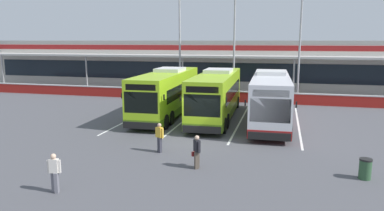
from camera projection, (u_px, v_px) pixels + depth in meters
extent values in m
plane|color=#4C4C51|center=(195.00, 140.00, 21.83)|extent=(200.00, 200.00, 0.00)
cube|color=beige|center=(244.00, 66.00, 47.08)|extent=(70.00, 10.00, 5.50)
cube|color=#19232D|center=(239.00, 72.00, 42.37)|extent=(66.00, 0.08, 2.20)
cube|color=maroon|center=(240.00, 48.00, 41.85)|extent=(68.00, 0.08, 0.60)
cube|color=beige|center=(238.00, 57.00, 40.62)|extent=(67.00, 3.00, 0.24)
cube|color=gray|center=(244.00, 42.00, 46.54)|extent=(70.00, 10.00, 0.50)
cylinder|color=#999999|center=(3.00, 70.00, 47.36)|extent=(0.20, 0.20, 4.20)
cylinder|color=#999999|center=(87.00, 72.00, 44.36)|extent=(0.20, 0.20, 4.20)
cylinder|color=#999999|center=(183.00, 75.00, 41.36)|extent=(0.20, 0.20, 4.20)
cylinder|color=#999999|center=(294.00, 77.00, 38.35)|extent=(0.20, 0.20, 4.20)
cube|color=maroon|center=(229.00, 97.00, 35.57)|extent=(60.00, 0.36, 1.00)
cube|color=#B2B2B2|center=(230.00, 91.00, 35.47)|extent=(60.00, 0.40, 0.10)
cube|color=#9ED11E|center=(167.00, 92.00, 28.89)|extent=(2.92, 12.07, 3.19)
cube|color=#598419|center=(167.00, 108.00, 29.13)|extent=(2.95, 12.09, 0.56)
cube|color=black|center=(168.00, 88.00, 29.23)|extent=(2.88, 9.68, 0.96)
cube|color=black|center=(141.00, 103.00, 23.15)|extent=(2.31, 0.17, 1.40)
cube|color=black|center=(141.00, 87.00, 22.96)|extent=(2.05, 0.14, 0.40)
cube|color=silver|center=(170.00, 70.00, 29.54)|extent=(2.14, 2.86, 0.28)
cube|color=black|center=(141.00, 126.00, 23.32)|extent=(2.45, 0.24, 0.44)
cube|color=black|center=(164.00, 97.00, 23.12)|extent=(0.08, 0.12, 0.36)
cube|color=black|center=(122.00, 96.00, 23.73)|extent=(0.08, 0.12, 0.36)
cylinder|color=black|center=(193.00, 100.00, 33.31)|extent=(0.35, 1.05, 1.04)
cylinder|color=black|center=(169.00, 99.00, 33.81)|extent=(0.35, 1.05, 1.04)
cylinder|color=black|center=(171.00, 118.00, 25.81)|extent=(0.35, 1.05, 1.04)
cylinder|color=black|center=(139.00, 116.00, 26.32)|extent=(0.35, 1.05, 1.04)
cylinder|color=black|center=(165.00, 122.00, 24.47)|extent=(0.35, 1.05, 1.04)
cylinder|color=black|center=(132.00, 120.00, 24.98)|extent=(0.35, 1.05, 1.04)
cube|color=#9ED11E|center=(216.00, 94.00, 27.83)|extent=(2.92, 12.07, 3.19)
cube|color=#598419|center=(216.00, 111.00, 28.07)|extent=(2.95, 12.09, 0.56)
cube|color=black|center=(217.00, 90.00, 28.17)|extent=(2.88, 9.68, 0.96)
cube|color=black|center=(202.00, 106.00, 22.09)|extent=(2.31, 0.17, 1.40)
cube|color=black|center=(202.00, 90.00, 21.90)|extent=(2.05, 0.14, 0.40)
cube|color=silver|center=(219.00, 71.00, 28.48)|extent=(2.14, 2.86, 0.28)
cube|color=black|center=(202.00, 130.00, 22.25)|extent=(2.45, 0.24, 0.44)
cube|color=black|center=(226.00, 100.00, 22.06)|extent=(0.08, 0.12, 0.36)
cube|color=black|center=(181.00, 98.00, 22.67)|extent=(0.08, 0.12, 0.36)
cylinder|color=black|center=(237.00, 102.00, 32.25)|extent=(0.35, 1.05, 1.04)
cylinder|color=black|center=(211.00, 101.00, 32.75)|extent=(0.35, 1.05, 1.04)
cylinder|color=black|center=(226.00, 121.00, 24.75)|extent=(0.35, 1.05, 1.04)
cylinder|color=black|center=(193.00, 119.00, 25.26)|extent=(0.35, 1.05, 1.04)
cylinder|color=black|center=(224.00, 126.00, 23.41)|extent=(0.35, 1.05, 1.04)
cylinder|color=black|center=(188.00, 124.00, 23.92)|extent=(0.35, 1.05, 1.04)
cube|color=silver|center=(270.00, 97.00, 26.27)|extent=(2.92, 12.07, 3.19)
cube|color=#AD1E1E|center=(270.00, 115.00, 26.50)|extent=(2.95, 12.09, 0.56)
cube|color=black|center=(271.00, 93.00, 26.61)|extent=(2.88, 9.68, 0.96)
cube|color=black|center=(270.00, 111.00, 20.53)|extent=(2.31, 0.17, 1.40)
cube|color=black|center=(271.00, 93.00, 20.34)|extent=(2.05, 0.14, 0.40)
cube|color=silver|center=(271.00, 72.00, 26.92)|extent=(2.14, 2.86, 0.28)
cube|color=black|center=(269.00, 136.00, 20.69)|extent=(2.45, 0.24, 0.44)
cube|color=black|center=(296.00, 105.00, 20.49)|extent=(0.08, 0.12, 0.36)
cube|color=black|center=(245.00, 103.00, 21.11)|extent=(0.08, 0.12, 0.36)
cylinder|color=black|center=(284.00, 105.00, 30.68)|extent=(0.35, 1.05, 1.04)
cylinder|color=black|center=(256.00, 104.00, 31.19)|extent=(0.35, 1.05, 1.04)
cylinder|color=black|center=(288.00, 126.00, 23.19)|extent=(0.35, 1.05, 1.04)
cylinder|color=black|center=(251.00, 125.00, 23.70)|extent=(0.35, 1.05, 1.04)
cylinder|color=black|center=(289.00, 132.00, 21.85)|extent=(0.35, 1.05, 1.04)
cylinder|color=black|center=(250.00, 130.00, 22.35)|extent=(0.35, 1.05, 1.04)
cube|color=silver|center=(137.00, 115.00, 29.08)|extent=(0.14, 13.00, 0.01)
cube|color=silver|center=(187.00, 118.00, 28.06)|extent=(0.14, 13.00, 0.01)
cube|color=silver|center=(241.00, 121.00, 27.04)|extent=(0.14, 13.00, 0.01)
cube|color=silver|center=(298.00, 124.00, 26.03)|extent=(0.14, 13.00, 0.01)
cube|color=#4C4238|center=(197.00, 159.00, 17.12)|extent=(0.23, 0.22, 0.84)
cube|color=#4C4238|center=(196.00, 160.00, 16.92)|extent=(0.23, 0.22, 0.84)
cube|color=black|center=(197.00, 146.00, 16.90)|extent=(0.39, 0.40, 0.56)
cube|color=black|center=(195.00, 145.00, 17.10)|extent=(0.13, 0.13, 0.54)
cube|color=black|center=(199.00, 147.00, 16.71)|extent=(0.13, 0.13, 0.54)
sphere|color=#DBB293|center=(197.00, 138.00, 16.83)|extent=(0.22, 0.22, 0.22)
cube|color=maroon|center=(195.00, 154.00, 17.25)|extent=(0.29, 0.27, 0.22)
cylinder|color=maroon|center=(195.00, 150.00, 17.22)|extent=(0.02, 0.02, 0.16)
cube|color=#33333D|center=(159.00, 144.00, 19.59)|extent=(0.20, 0.22, 0.84)
cube|color=#33333D|center=(160.00, 145.00, 19.40)|extent=(0.20, 0.22, 0.84)
cube|color=gold|center=(159.00, 132.00, 19.37)|extent=(0.40, 0.34, 0.56)
cube|color=gold|center=(157.00, 132.00, 19.51)|extent=(0.12, 0.13, 0.54)
cube|color=gold|center=(162.00, 133.00, 19.24)|extent=(0.12, 0.13, 0.54)
sphere|color=tan|center=(159.00, 125.00, 19.30)|extent=(0.22, 0.22, 0.22)
cube|color=slate|center=(54.00, 182.00, 14.38)|extent=(0.18, 0.21, 0.84)
cube|color=slate|center=(56.00, 183.00, 14.26)|extent=(0.18, 0.21, 0.84)
cube|color=silver|center=(54.00, 166.00, 14.19)|extent=(0.38, 0.29, 0.56)
cube|color=silver|center=(48.00, 166.00, 14.20)|extent=(0.11, 0.12, 0.54)
cube|color=silver|center=(59.00, 166.00, 14.19)|extent=(0.11, 0.12, 0.54)
sphere|color=#DBB293|center=(53.00, 156.00, 14.12)|extent=(0.22, 0.22, 0.22)
cylinder|color=#9E9EA3|center=(180.00, 45.00, 38.55)|extent=(0.20, 0.20, 11.00)
cylinder|color=#9E9EA3|center=(234.00, 46.00, 36.44)|extent=(0.20, 0.20, 11.00)
cylinder|color=#9E9EA3|center=(300.00, 46.00, 34.66)|extent=(0.20, 0.20, 11.00)
cylinder|color=#2D5133|center=(365.00, 170.00, 15.70)|extent=(0.52, 0.52, 0.85)
cylinder|color=black|center=(366.00, 160.00, 15.62)|extent=(0.54, 0.54, 0.08)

